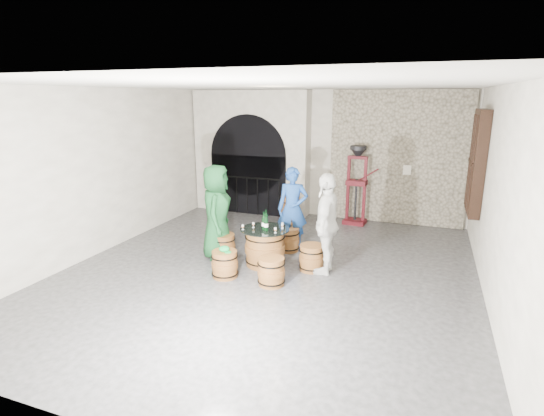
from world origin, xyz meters
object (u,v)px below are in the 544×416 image
(barrel_stool_near_right, at_px, (271,272))
(barrel_stool_near_left, at_px, (225,264))
(barrel_stool_far, at_px, (288,239))
(corking_press, at_px, (357,179))
(barrel_table, at_px, (265,247))
(barrel_stool_right, at_px, (312,258))
(person_white, at_px, (327,224))
(wine_bottle_left, at_px, (264,223))
(wine_bottle_right, at_px, (266,220))
(barrel_stool_left, at_px, (224,246))
(person_green, at_px, (217,212))
(person_blue, at_px, (293,209))
(side_barrel, at_px, (290,209))
(wine_bottle_center, at_px, (266,224))

(barrel_stool_near_right, xyz_separation_m, barrel_stool_near_left, (-0.86, 0.02, 0.00))
(barrel_stool_far, relative_size, corking_press, 0.25)
(barrel_table, relative_size, barrel_stool_near_left, 1.90)
(barrel_stool_right, distance_m, person_white, 0.70)
(wine_bottle_left, xyz_separation_m, wine_bottle_right, (-0.02, 0.16, 0.00))
(barrel_stool_left, bearing_deg, barrel_stool_near_right, -32.64)
(barrel_stool_near_left, xyz_separation_m, person_white, (1.57, 0.83, 0.66))
(person_white, height_order, wine_bottle_right, person_white)
(person_white, xyz_separation_m, wine_bottle_left, (-1.12, -0.11, -0.07))
(barrel_stool_right, height_order, person_green, person_green)
(person_blue, height_order, corking_press, corking_press)
(barrel_stool_left, xyz_separation_m, barrel_stool_near_right, (1.29, -0.83, 0.00))
(side_barrel, bearing_deg, barrel_table, -81.58)
(barrel_stool_far, relative_size, side_barrel, 0.70)
(barrel_table, bearing_deg, person_blue, 79.04)
(wine_bottle_center, bearing_deg, barrel_stool_right, 10.14)
(person_green, distance_m, corking_press, 3.82)
(wine_bottle_right, bearing_deg, wine_bottle_center, -68.47)
(barrel_stool_left, distance_m, person_blue, 1.58)
(person_white, bearing_deg, barrel_table, -87.76)
(person_blue, distance_m, corking_press, 2.40)
(barrel_stool_right, relative_size, person_white, 0.26)
(person_green, bearing_deg, barrel_stool_near_right, -138.15)
(person_white, relative_size, wine_bottle_center, 5.50)
(wine_bottle_left, height_order, side_barrel, wine_bottle_left)
(barrel_stool_near_left, height_order, wine_bottle_center, wine_bottle_center)
(barrel_stool_near_left, xyz_separation_m, person_green, (-0.56, 0.81, 0.67))
(barrel_table, bearing_deg, corking_press, 71.08)
(barrel_stool_left, height_order, barrel_stool_near_right, same)
(wine_bottle_center, bearing_deg, person_green, 172.04)
(barrel_stool_far, distance_m, person_white, 1.40)
(barrel_stool_far, relative_size, wine_bottle_center, 1.45)
(person_green, relative_size, wine_bottle_left, 5.56)
(barrel_stool_right, relative_size, person_blue, 0.28)
(person_green, height_order, wine_bottle_center, person_green)
(barrel_stool_near_right, height_order, person_green, person_green)
(barrel_stool_right, xyz_separation_m, side_barrel, (-1.29, 2.71, 0.10))
(barrel_stool_right, distance_m, person_blue, 1.33)
(barrel_stool_near_left, distance_m, wine_bottle_right, 1.14)
(person_green, distance_m, person_white, 2.13)
(wine_bottle_right, bearing_deg, person_green, -176.21)
(wine_bottle_center, height_order, wine_bottle_right, same)
(wine_bottle_left, bearing_deg, wine_bottle_right, 98.20)
(barrel_stool_left, relative_size, wine_bottle_center, 1.45)
(wine_bottle_right, height_order, side_barrel, wine_bottle_right)
(person_white, height_order, wine_bottle_left, person_white)
(wine_bottle_center, bearing_deg, wine_bottle_right, 111.53)
(barrel_table, height_order, wine_bottle_left, wine_bottle_left)
(person_blue, height_order, person_white, person_white)
(barrel_stool_right, height_order, wine_bottle_center, wine_bottle_center)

